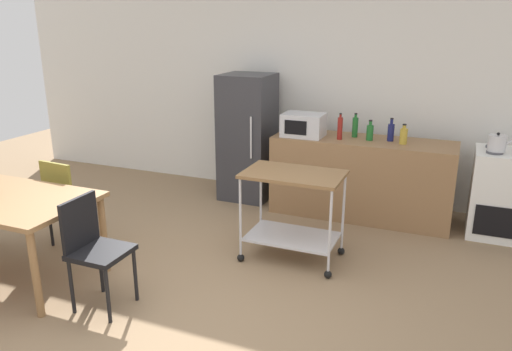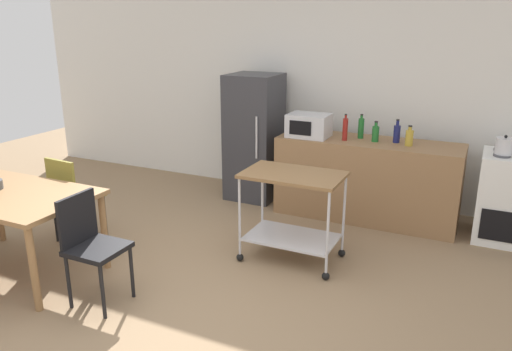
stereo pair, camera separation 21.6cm
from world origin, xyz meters
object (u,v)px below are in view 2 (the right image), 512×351
object	(u,v)px
chair_black	(91,242)
bottle_olive_oil	(409,137)
bottle_vinegar	(345,129)
microwave	(309,125)
refrigerator	(254,137)
dining_table	(8,201)
kettle	(505,146)
bottle_soy_sauce	(397,133)
stove_oven	(510,198)
bottle_soda	(375,133)
bottle_sesame_oil	(361,128)
chair_olive	(72,193)
kitchen_cart	(293,202)

from	to	relation	value
chair_black	bottle_olive_oil	world-z (taller)	bottle_olive_oil
bottle_vinegar	microwave	bearing A→B (deg)	-179.50
chair_black	refrigerator	xyz separation A→B (m)	(0.08, 2.80, 0.26)
dining_table	kettle	world-z (taller)	kettle
chair_black	bottle_soy_sauce	xyz separation A→B (m)	(1.81, 2.74, 0.48)
stove_oven	bottle_soy_sauce	world-z (taller)	bottle_soy_sauce
chair_black	kettle	xyz separation A→B (m)	(2.86, 2.62, 0.48)
refrigerator	bottle_soy_sauce	xyz separation A→B (m)	(1.73, -0.06, 0.23)
bottle_vinegar	bottle_soda	distance (m)	0.33
bottle_sesame_oil	bottle_soy_sauce	distance (m)	0.40
chair_olive	bottle_olive_oil	bearing A→B (deg)	-142.87
dining_table	kitchen_cart	distance (m)	2.50
dining_table	bottle_soda	world-z (taller)	bottle_soda
chair_olive	microwave	size ratio (longest dim) A/B	1.93
bottle_vinegar	bottle_sesame_oil	size ratio (longest dim) A/B	1.08
chair_olive	stove_oven	bearing A→B (deg)	-149.35
chair_olive	stove_oven	distance (m)	4.40
dining_table	kettle	size ratio (longest dim) A/B	6.26
bottle_soda	chair_olive	bearing A→B (deg)	-143.51
kitchen_cart	bottle_sesame_oil	world-z (taller)	bottle_sesame_oil
bottle_soy_sauce	chair_black	bearing A→B (deg)	-123.37
chair_olive	microwave	xyz separation A→B (m)	(1.83, 1.81, 0.51)
dining_table	kitchen_cart	bearing A→B (deg)	30.68
stove_oven	refrigerator	bearing A→B (deg)	178.40
chair_black	bottle_vinegar	world-z (taller)	bottle_vinegar
kitchen_cart	bottle_sesame_oil	size ratio (longest dim) A/B	3.35
dining_table	bottle_olive_oil	distance (m)	3.92
chair_olive	kitchen_cart	distance (m)	2.20
chair_black	stove_oven	distance (m)	4.03
bottle_olive_oil	kettle	distance (m)	0.90
stove_oven	bottle_vinegar	size ratio (longest dim) A/B	3.15
kitchen_cart	chair_olive	bearing A→B (deg)	-164.94
dining_table	kettle	xyz separation A→B (m)	(3.85, 2.53, 0.33)
chair_black	bottle_vinegar	size ratio (longest dim) A/B	3.04
kitchen_cart	bottle_sesame_oil	distance (m)	1.51
chair_black	bottle_soda	size ratio (longest dim) A/B	3.95
stove_oven	dining_table	bearing A→B (deg)	-146.47
chair_black	microwave	size ratio (longest dim) A/B	1.93
chair_black	bottle_vinegar	distance (m)	2.94
microwave	bottle_olive_oil	world-z (taller)	microwave
microwave	bottle_soda	distance (m)	0.74
bottle_soda	kettle	world-z (taller)	bottle_soda
chair_black	bottle_sesame_oil	size ratio (longest dim) A/B	3.27
stove_oven	bottle_soda	xyz separation A→B (m)	(-1.39, -0.03, 0.54)
chair_black	microwave	bearing A→B (deg)	-18.27
chair_black	bottle_olive_oil	xyz separation A→B (m)	(1.95, 2.66, 0.47)
bottle_sesame_oil	kettle	xyz separation A→B (m)	(1.45, -0.16, -0.02)
refrigerator	bottle_soda	bearing A→B (deg)	-4.26
chair_olive	kitchen_cart	bearing A→B (deg)	-160.32
bottle_olive_oil	chair_olive	bearing A→B (deg)	-147.49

